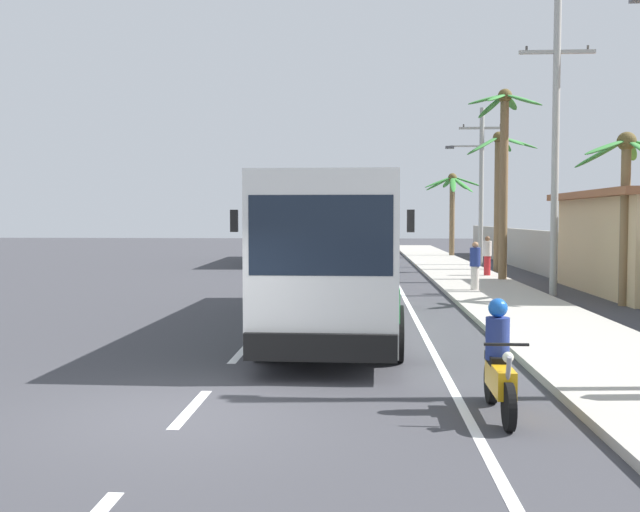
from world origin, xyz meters
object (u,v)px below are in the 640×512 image
at_px(motorcycle_beside_bus, 499,368).
at_px(palm_fourth, 626,179).
at_px(palm_third, 504,153).
at_px(pedestrian_midwalk, 475,265).
at_px(pedestrian_far_walk, 487,255).
at_px(palm_second, 452,197).
at_px(coach_bus_foreground, 340,247).
at_px(utility_pole_far, 480,182).
at_px(palm_nearest, 499,179).
at_px(coach_bus_far_lane, 292,230).
at_px(utility_pole_mid, 556,139).

height_order(motorcycle_beside_bus, palm_fourth, palm_fourth).
xyz_separation_m(palm_third, palm_fourth, (2.12, -7.54, -1.42)).
bearing_deg(palm_fourth, motorcycle_beside_bus, -115.93).
bearing_deg(pedestrian_midwalk, pedestrian_far_walk, 129.38).
bearing_deg(pedestrian_far_walk, palm_fourth, -114.76).
xyz_separation_m(pedestrian_midwalk, pedestrian_far_walk, (1.50, 6.37, 0.01)).
xyz_separation_m(palm_second, palm_third, (-0.23, -18.34, 1.23)).
height_order(palm_third, palm_fourth, palm_third).
height_order(motorcycle_beside_bus, palm_third, palm_third).
relative_size(coach_bus_foreground, utility_pole_far, 1.49).
bearing_deg(coach_bus_foreground, motorcycle_beside_bus, -73.16).
relative_size(utility_pole_far, palm_fourth, 1.62).
bearing_deg(palm_second, motorcycle_beside_bus, -96.09).
bearing_deg(utility_pole_far, palm_second, 91.68).
distance_m(motorcycle_beside_bus, palm_nearest, 26.09).
distance_m(coach_bus_far_lane, pedestrian_midwalk, 18.86).
bearing_deg(coach_bus_foreground, pedestrian_far_walk, 66.95).
relative_size(coach_bus_foreground, palm_fourth, 2.41).
height_order(pedestrian_far_walk, palm_third, palm_third).
relative_size(utility_pole_mid, palm_fourth, 1.95).
bearing_deg(motorcycle_beside_bus, palm_second, 83.91).
distance_m(utility_pole_far, palm_nearest, 3.39).
height_order(coach_bus_far_lane, palm_third, palm_third).
relative_size(pedestrian_far_walk, palm_nearest, 0.25).
height_order(coach_bus_foreground, palm_third, palm_third).
relative_size(coach_bus_foreground, pedestrian_midwalk, 7.48).
distance_m(utility_pole_mid, palm_third, 4.86).
xyz_separation_m(coach_bus_far_lane, motorcycle_beside_bus, (5.89, -32.40, -1.27)).
xyz_separation_m(coach_bus_foreground, motorcycle_beside_bus, (2.36, -7.80, -1.29)).
height_order(pedestrian_far_walk, palm_nearest, palm_nearest).
height_order(pedestrian_far_walk, utility_pole_far, utility_pole_far).
height_order(coach_bus_far_lane, palm_fourth, palm_fourth).
height_order(coach_bus_far_lane, palm_second, palm_second).
height_order(coach_bus_foreground, palm_fourth, palm_fourth).
xyz_separation_m(pedestrian_far_walk, palm_third, (0.28, -1.90, 4.17)).
bearing_deg(pedestrian_midwalk, palm_fourth, 14.54).
distance_m(pedestrian_midwalk, utility_pole_far, 14.06).
bearing_deg(utility_pole_far, motorcycle_beside_bus, -98.59).
distance_m(pedestrian_midwalk, palm_nearest, 10.95).
xyz_separation_m(coach_bus_foreground, utility_pole_mid, (6.96, 7.20, 3.30)).
bearing_deg(pedestrian_midwalk, coach_bus_foreground, -67.70).
height_order(coach_bus_far_lane, utility_pole_mid, utility_pole_mid).
xyz_separation_m(utility_pole_mid, palm_nearest, (0.08, 10.39, -0.77)).
height_order(coach_bus_foreground, utility_pole_far, utility_pole_far).
xyz_separation_m(coach_bus_foreground, palm_second, (6.43, 30.34, 2.03)).
height_order(palm_second, palm_fourth, palm_second).
height_order(pedestrian_far_walk, utility_pole_mid, utility_pole_mid).
height_order(coach_bus_foreground, coach_bus_far_lane, coach_bus_foreground).
relative_size(motorcycle_beside_bus, palm_fourth, 0.38).
height_order(coach_bus_foreground, pedestrian_midwalk, coach_bus_foreground).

